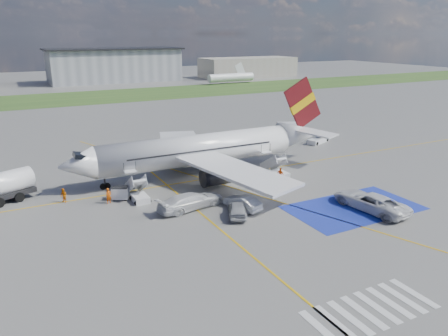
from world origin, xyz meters
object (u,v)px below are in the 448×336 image
Objects in this scene: van_white_a at (370,199)px; van_white_b at (191,198)px; car_silver_a at (237,209)px; airliner at (208,148)px; belt_loader at (318,140)px; car_silver_b at (242,202)px; gpu_cart at (120,194)px.

van_white_a reaches higher than van_white_b.
airliner is at bearing -77.42° from car_silver_a.
car_silver_a is at bearing -150.52° from van_white_b.
van_white_b is at bearing -34.77° from van_white_a.
airliner is 21.50m from van_white_a.
belt_loader is at bearing 15.55° from airliner.
van_white_b reaches higher than car_silver_b.
airliner reaches higher than gpu_cart.
belt_loader is at bearing -125.17° from van_white_a.
van_white_a is (-14.27, -25.75, 0.82)m from belt_loader.
car_silver_a reaches higher than car_silver_b.
belt_loader reaches higher than gpu_cart.
belt_loader is 0.95× the size of van_white_b.
van_white_a reaches higher than gpu_cart.
car_silver_b is at bearing -14.97° from gpu_cart.
airliner reaches higher than car_silver_b.
car_silver_a is 5.19m from van_white_b.
belt_loader is at bearing 40.53° from gpu_cart.
belt_loader is 1.21× the size of car_silver_a.
car_silver_a is (9.28, -9.98, 0.09)m from gpu_cart.
gpu_cart is 26.94m from van_white_a.
belt_loader reaches higher than car_silver_a.
airliner reaches higher than van_white_a.
car_silver_a is 0.78× the size of van_white_b.
belt_loader is (36.67, 10.79, -0.27)m from gpu_cart.
gpu_cart is 38.23m from belt_loader.
van_white_a is (13.12, -4.98, 0.45)m from car_silver_a.
belt_loader is 1.22× the size of car_silver_b.
car_silver_a is at bearing -165.84° from belt_loader.
airliner is 24.98m from belt_loader.
car_silver_a is 0.69× the size of van_white_a.
airliner is at bearing -69.44° from van_white_a.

